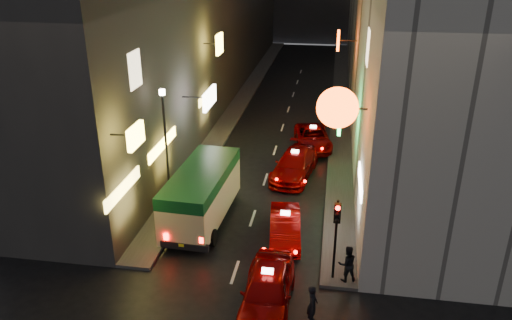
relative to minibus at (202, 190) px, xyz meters
The scene contains 11 objects.
sidewalk_left 21.79m from the minibus, 95.02° to the left, with size 1.50×52.00×0.15m, color #494644.
sidewalk_right 22.68m from the minibus, 73.04° to the left, with size 1.50×52.00×0.15m, color #494644.
minibus is the anchor object (origin of this frame).
taxi_near 7.09m from the minibus, 55.69° to the right, with size 2.36×5.71×1.98m.
taxi_second 4.35m from the minibus, 13.85° to the right, with size 2.43×4.89×1.67m.
taxi_third 7.13m from the minibus, 56.05° to the left, with size 3.02×5.68×1.89m.
taxi_far 11.72m from the minibus, 65.99° to the left, with size 2.78×5.15×1.72m.
pedestrian_crossing 8.52m from the minibus, 48.24° to the right, with size 0.58×0.37×1.76m, color black.
pedestrian_sidewalk 7.91m from the minibus, 29.31° to the right, with size 0.66×0.41×1.75m, color black.
traffic_light 7.51m from the minibus, 31.48° to the right, with size 0.26×0.43×3.50m.
lamp_post 2.80m from the minibus, 160.89° to the left, with size 0.28×0.28×6.22m.
Camera 1 is at (3.56, -8.25, 12.46)m, focal length 35.00 mm.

